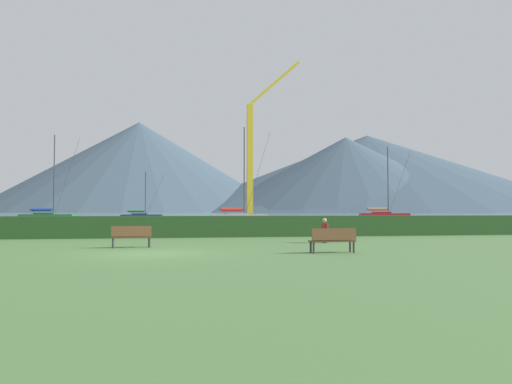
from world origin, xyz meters
TOP-DOWN VIEW (x-y plane):
  - ground_plane at (0.00, 0.00)m, footprint 1000.00×1000.00m
  - harbor_water at (0.00, 137.00)m, footprint 320.00×246.00m
  - hedge_line at (0.00, 11.00)m, footprint 80.00×1.20m
  - sailboat_slip_2 at (-4.55, 58.82)m, footprint 7.26×2.33m
  - sailboat_slip_3 at (33.12, 53.03)m, footprint 8.90×4.30m
  - sailboat_slip_4 at (-15.97, 49.35)m, footprint 8.40×3.58m
  - sailboat_slip_5 at (8.76, 42.11)m, footprint 8.24×2.56m
  - park_bench_near_path at (6.82, -0.83)m, footprint 1.83×0.61m
  - park_bench_under_tree at (-1.08, 3.11)m, footprint 1.75×0.66m
  - person_seated_viewer at (8.21, 4.72)m, footprint 0.36×0.55m
  - dock_crane at (11.12, 47.70)m, footprint 8.18×2.00m
  - distant_hill_west_ridge at (169.20, 392.23)m, footprint 355.24×355.24m
  - distant_hill_central_peak at (129.40, 338.17)m, footprint 218.10×218.10m
  - distant_hill_east_ridge at (-32.76, 410.92)m, footprint 261.08×261.08m

SIDE VIEW (x-z plane):
  - ground_plane at x=0.00m, z-range 0.00..0.00m
  - harbor_water at x=0.00m, z-range 0.00..0.00m
  - park_bench_under_tree at x=-1.08m, z-range 0.06..1.01m
  - park_bench_near_path at x=6.82m, z-range 0.06..1.01m
  - sailboat_slip_2 at x=-4.55m, z-range -3.28..4.46m
  - hedge_line at x=0.00m, z-range 0.00..1.29m
  - person_seated_viewer at x=8.21m, z-range 0.06..1.31m
  - sailboat_slip_4 at x=-15.97m, z-range -5.19..6.59m
  - sailboat_slip_5 at x=8.76m, z-range -5.43..6.84m
  - sailboat_slip_3 at x=33.12m, z-range -5.10..6.57m
  - dock_crane at x=11.12m, z-range -3.73..19.24m
  - distant_hill_central_peak at x=129.40m, z-range 0.00..58.30m
  - distant_hill_west_ridge at x=169.20m, z-range 0.00..69.09m
  - distant_hill_east_ridge at x=-32.76m, z-range 0.00..78.57m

